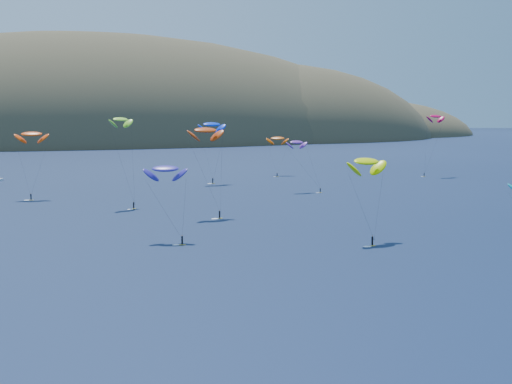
{
  "coord_description": "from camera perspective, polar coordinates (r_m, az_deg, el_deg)",
  "views": [
    {
      "loc": [
        -73.42,
        -71.43,
        28.23
      ],
      "look_at": [
        -14.76,
        80.0,
        9.0
      ],
      "focal_mm": 50.0,
      "sensor_mm": 36.0,
      "label": 1
    }
  ],
  "objects": [
    {
      "name": "kitesurfer_3",
      "position": [
        209.64,
        -10.78,
        5.71
      ],
      "size": [
        8.89,
        13.78,
        27.2
      ],
      "rotation": [
        0.0,
        0.0,
        0.53
      ],
      "color": "gold",
      "rests_on": "ground"
    },
    {
      "name": "kitesurfer_1",
      "position": [
        234.67,
        -17.51,
        4.44
      ],
      "size": [
        10.35,
        10.22,
        22.83
      ],
      "rotation": [
        0.0,
        0.0,
        -0.13
      ],
      "color": "gold",
      "rests_on": "ground"
    },
    {
      "name": "island",
      "position": [
        644.93,
        -11.08,
        3.16
      ],
      "size": [
        730.0,
        300.0,
        210.0
      ],
      "color": "#3D3526",
      "rests_on": "ground"
    },
    {
      "name": "kitesurfer_11",
      "position": [
        302.32,
        1.74,
        4.32
      ],
      "size": [
        10.02,
        14.07,
        17.96
      ],
      "rotation": [
        0.0,
        0.0,
        -0.5
      ],
      "color": "gold",
      "rests_on": "ground"
    },
    {
      "name": "kitesurfer_4",
      "position": [
        269.11,
        -3.56,
        5.42
      ],
      "size": [
        11.58,
        7.07,
        25.11
      ],
      "rotation": [
        0.0,
        0.0,
        0.18
      ],
      "color": "gold",
      "rests_on": "ground"
    },
    {
      "name": "kitesurfer_2",
      "position": [
        154.3,
        8.82,
        2.43
      ],
      "size": [
        11.02,
        11.73,
        19.69
      ],
      "rotation": [
        0.0,
        0.0,
        0.24
      ],
      "color": "gold",
      "rests_on": "ground"
    },
    {
      "name": "kitesurfer_9",
      "position": [
        187.6,
        -4.07,
        4.95
      ],
      "size": [
        10.27,
        10.87,
        25.15
      ],
      "rotation": [
        0.0,
        0.0,
        0.13
      ],
      "color": "gold",
      "rests_on": "ground"
    },
    {
      "name": "kitesurfer_8",
      "position": [
        307.21,
        14.16,
        5.89
      ],
      "size": [
        11.83,
        5.46,
        27.18
      ],
      "rotation": [
        0.0,
        0.0,
        0.12
      ],
      "color": "gold",
      "rests_on": "ground"
    },
    {
      "name": "kitesurfer_10",
      "position": [
        153.98,
        -7.27,
        1.86
      ],
      "size": [
        9.7,
        11.91,
        17.75
      ],
      "rotation": [
        0.0,
        0.0,
        -0.29
      ],
      "color": "gold",
      "rests_on": "ground"
    },
    {
      "name": "kitesurfer_6",
      "position": [
        242.37,
        3.27,
        4.0
      ],
      "size": [
        9.7,
        9.84,
        18.73
      ],
      "rotation": [
        0.0,
        0.0,
        0.05
      ],
      "color": "gold",
      "rests_on": "ground"
    }
  ]
}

